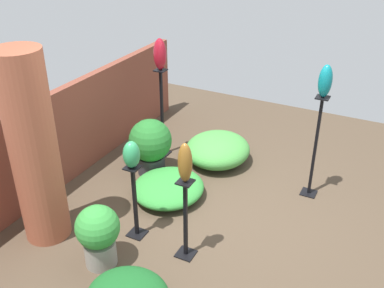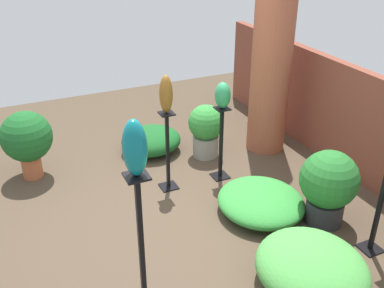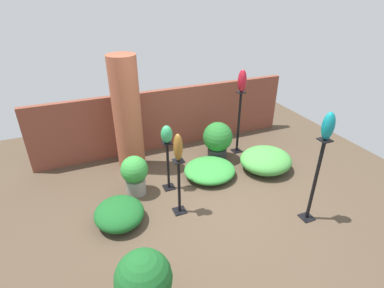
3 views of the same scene
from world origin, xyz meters
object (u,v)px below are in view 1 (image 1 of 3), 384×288
object	(u,v)px
art_vase_teal	(325,81)
potted_plant_back_center	(98,233)
potted_plant_near_pillar	(150,144)
pedestal_teal	(315,152)
art_vase_jade	(131,155)
pedestal_jade	(135,205)
pedestal_bronze	(186,223)
pedestal_ruby	(162,117)
art_vase_ruby	(160,54)
art_vase_bronze	(185,163)
brick_pillar	(34,151)

from	to	relation	value
art_vase_teal	potted_plant_back_center	xyz separation A→B (m)	(-2.33, 1.66, -1.19)
potted_plant_near_pillar	potted_plant_back_center	bearing A→B (deg)	-164.95
pedestal_teal	art_vase_jade	bearing A→B (deg)	137.90
pedestal_teal	potted_plant_back_center	bearing A→B (deg)	144.42
pedestal_teal	art_vase_jade	xyz separation A→B (m)	(-1.75, 1.58, 0.44)
pedestal_teal	pedestal_jade	size ratio (longest dim) A/B	1.51
pedestal_bronze	art_vase_jade	world-z (taller)	art_vase_jade
pedestal_ruby	art_vase_teal	world-z (taller)	art_vase_teal
pedestal_bronze	potted_plant_back_center	xyz separation A→B (m)	(-0.53, 0.75, -0.03)
art_vase_ruby	art_vase_jade	bearing A→B (deg)	-158.77
art_vase_teal	art_vase_bronze	xyz separation A→B (m)	(-1.80, 0.91, -0.41)
brick_pillar	pedestal_teal	bearing A→B (deg)	-48.91
art_vase_jade	pedestal_teal	bearing A→B (deg)	-42.10
pedestal_teal	art_vase_bronze	bearing A→B (deg)	153.04
art_vase_teal	potted_plant_near_pillar	size ratio (longest dim) A/B	0.49
pedestal_bronze	pedestal_teal	bearing A→B (deg)	-26.96
pedestal_teal	art_vase_teal	world-z (taller)	art_vase_teal
brick_pillar	pedestal_ruby	bearing A→B (deg)	-6.07
art_vase_jade	potted_plant_near_pillar	xyz separation A→B (m)	(1.25, 0.57, -0.62)
pedestal_bronze	pedestal_jade	world-z (taller)	pedestal_bronze
art_vase_teal	art_vase_jade	world-z (taller)	art_vase_teal
brick_pillar	potted_plant_back_center	bearing A→B (deg)	-98.24
art_vase_ruby	potted_plant_back_center	size ratio (longest dim) A/B	0.62
art_vase_bronze	art_vase_jade	world-z (taller)	art_vase_bronze
brick_pillar	art_vase_teal	size ratio (longest dim) A/B	5.52
pedestal_ruby	art_vase_ruby	distance (m)	0.96
pedestal_teal	art_vase_ruby	distance (m)	2.47
brick_pillar	art_vase_jade	bearing A→B (deg)	-64.49
pedestal_ruby	pedestal_bronze	distance (m)	2.31
art_vase_teal	art_vase_bronze	distance (m)	2.06
pedestal_teal	art_vase_bronze	size ratio (longest dim) A/B	3.20
art_vase_teal	art_vase_jade	distance (m)	2.42
pedestal_ruby	potted_plant_back_center	world-z (taller)	pedestal_ruby
potted_plant_back_center	art_vase_teal	bearing A→B (deg)	-35.58
potted_plant_near_pillar	pedestal_jade	bearing A→B (deg)	-155.49
potted_plant_near_pillar	potted_plant_back_center	xyz separation A→B (m)	(-1.83, -0.49, -0.06)
pedestal_bronze	potted_plant_back_center	distance (m)	0.92
brick_pillar	pedestal_bronze	world-z (taller)	brick_pillar
pedestal_teal	art_vase_teal	size ratio (longest dim) A/B	3.46
art_vase_ruby	potted_plant_near_pillar	distance (m)	1.26
brick_pillar	pedestal_jade	size ratio (longest dim) A/B	2.41
art_vase_bronze	potted_plant_near_pillar	size ratio (longest dim) A/B	0.53
pedestal_jade	art_vase_bronze	world-z (taller)	art_vase_bronze
art_vase_teal	potted_plant_back_center	bearing A→B (deg)	144.42
brick_pillar	art_vase_ruby	xyz separation A→B (m)	(2.25, -0.24, 0.47)
art_vase_ruby	pedestal_bronze	bearing A→B (deg)	-143.45
pedestal_jade	art_vase_teal	size ratio (longest dim) A/B	2.29
art_vase_bronze	pedestal_teal	bearing A→B (deg)	-26.96
pedestal_teal	art_vase_teal	distance (m)	0.95
art_vase_jade	art_vase_bronze	bearing A→B (deg)	-93.76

